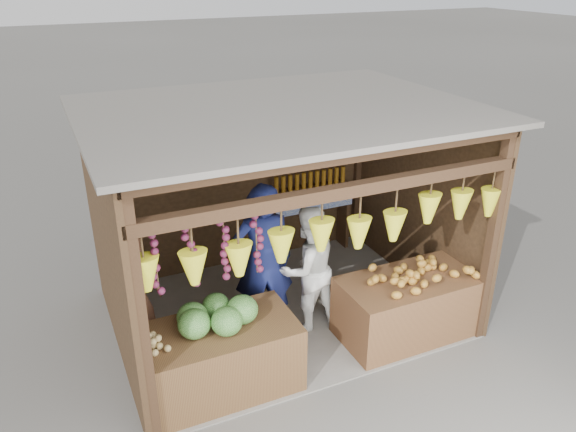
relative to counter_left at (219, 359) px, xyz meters
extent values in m
plane|color=#514F49|center=(1.16, 1.03, -0.38)|extent=(80.00, 80.00, 0.00)
cube|color=slate|center=(1.16, 1.03, -0.37)|extent=(4.00, 3.00, 0.02)
cube|color=black|center=(1.16, 2.53, 0.92)|extent=(4.00, 0.06, 2.60)
cube|color=black|center=(-0.84, 1.03, 0.92)|extent=(0.06, 3.00, 2.60)
cube|color=black|center=(3.16, 1.03, 0.92)|extent=(0.06, 3.00, 2.60)
cube|color=#605B54|center=(1.16, 1.03, 2.25)|extent=(4.30, 3.30, 0.06)
cube|color=black|center=(-0.78, -0.41, 0.92)|extent=(0.11, 0.11, 2.60)
cube|color=black|center=(3.10, -0.41, 0.92)|extent=(0.11, 0.11, 2.60)
cube|color=black|center=(-0.78, 2.47, 0.92)|extent=(0.11, 0.11, 2.60)
cube|color=black|center=(3.10, 2.47, 0.92)|extent=(0.11, 0.11, 2.60)
cube|color=black|center=(1.16, -0.41, 1.82)|extent=(4.00, 0.12, 0.12)
cube|color=black|center=(1.16, -0.41, 2.16)|extent=(4.00, 0.12, 0.12)
cube|color=#382314|center=(2.21, 2.33, 0.67)|extent=(1.25, 0.30, 0.05)
cube|color=#382314|center=(1.62, 2.33, 0.15)|extent=(0.05, 0.28, 1.05)
cube|color=#382314|center=(2.79, 2.33, 0.15)|extent=(0.05, 0.28, 1.05)
cube|color=blue|center=(2.21, 2.17, 0.54)|extent=(1.25, 0.02, 0.30)
cube|color=#4A2C18|center=(0.00, 0.00, 0.00)|extent=(1.61, 0.85, 0.76)
cube|color=#4F2F1A|center=(2.34, -0.01, 0.00)|extent=(1.64, 0.85, 0.76)
cube|color=black|center=(-0.62, 1.03, -0.22)|extent=(0.33, 0.33, 0.31)
imported|color=#151C50|center=(0.81, 0.76, 0.58)|extent=(0.77, 0.58, 1.92)
imported|color=white|center=(1.34, 0.66, 0.41)|extent=(0.83, 0.68, 1.57)
imported|color=brown|center=(-0.62, 1.03, 0.51)|extent=(0.67, 0.60, 1.15)
camera|label=1|loc=(-1.29, -4.52, 3.73)|focal=35.00mm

